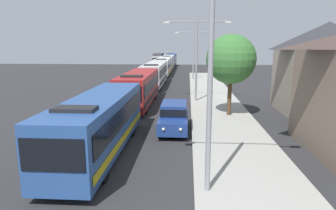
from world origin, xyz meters
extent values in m
cube|color=#284C8C|center=(-1.30, 11.80, 1.70)|extent=(2.50, 11.16, 2.70)
cube|color=black|center=(-0.03, 11.80, 2.05)|extent=(0.04, 10.27, 1.00)
cube|color=black|center=(-2.57, 11.80, 2.05)|extent=(0.04, 10.27, 1.00)
cube|color=black|center=(-1.30, 6.20, 2.00)|extent=(2.30, 0.04, 1.20)
cube|color=gold|center=(-0.02, 11.80, 0.90)|extent=(0.03, 10.60, 0.36)
cube|color=black|center=(-1.30, 8.45, 3.13)|extent=(1.75, 0.90, 0.16)
cylinder|color=black|center=(-0.20, 8.34, 0.50)|extent=(0.28, 1.00, 1.00)
cylinder|color=black|center=(-2.40, 8.34, 0.50)|extent=(0.28, 1.00, 1.00)
cylinder|color=black|center=(-0.20, 14.87, 0.50)|extent=(0.28, 1.00, 1.00)
cylinder|color=black|center=(-2.40, 14.87, 0.50)|extent=(0.28, 1.00, 1.00)
cube|color=maroon|center=(-1.30, 24.37, 1.70)|extent=(2.50, 11.26, 2.70)
cube|color=black|center=(-0.03, 24.37, 2.05)|extent=(0.04, 10.36, 1.00)
cube|color=black|center=(-2.57, 24.37, 2.05)|extent=(0.04, 10.36, 1.00)
cube|color=black|center=(-1.30, 18.72, 2.00)|extent=(2.30, 0.04, 1.20)
cube|color=black|center=(-0.02, 24.37, 0.90)|extent=(0.03, 10.70, 0.36)
cube|color=black|center=(-1.30, 20.99, 3.13)|extent=(1.75, 0.90, 0.16)
cylinder|color=black|center=(-0.20, 20.88, 0.50)|extent=(0.28, 1.00, 1.00)
cylinder|color=black|center=(-2.40, 20.88, 0.50)|extent=(0.28, 1.00, 1.00)
cylinder|color=black|center=(-0.20, 27.46, 0.50)|extent=(0.28, 1.00, 1.00)
cylinder|color=black|center=(-2.40, 27.46, 0.50)|extent=(0.28, 1.00, 1.00)
cube|color=silver|center=(-1.30, 37.59, 1.70)|extent=(2.50, 12.39, 2.70)
cube|color=black|center=(-0.03, 37.59, 2.05)|extent=(0.04, 11.40, 1.00)
cube|color=black|center=(-2.57, 37.59, 2.05)|extent=(0.04, 11.40, 1.00)
cube|color=black|center=(-1.30, 31.37, 2.00)|extent=(2.30, 0.04, 1.20)
cube|color=black|center=(-0.02, 37.59, 0.90)|extent=(0.03, 11.77, 0.36)
cube|color=black|center=(-1.30, 33.87, 3.13)|extent=(1.75, 0.90, 0.16)
cylinder|color=black|center=(-0.20, 33.74, 0.50)|extent=(0.28, 1.00, 1.00)
cylinder|color=black|center=(-2.40, 33.74, 0.50)|extent=(0.28, 1.00, 1.00)
cylinder|color=black|center=(-0.20, 40.99, 0.50)|extent=(0.28, 1.00, 1.00)
cylinder|color=black|center=(-2.40, 40.99, 0.50)|extent=(0.28, 1.00, 1.00)
cube|color=silver|center=(-1.30, 51.17, 1.70)|extent=(2.50, 11.59, 2.70)
cube|color=black|center=(-0.03, 51.17, 2.05)|extent=(0.04, 10.66, 1.00)
cube|color=black|center=(-2.57, 51.17, 2.05)|extent=(0.04, 10.66, 1.00)
cube|color=black|center=(-1.30, 45.35, 2.00)|extent=(2.30, 0.04, 1.20)
cube|color=orange|center=(-0.02, 51.17, 0.90)|extent=(0.03, 11.01, 0.36)
cube|color=black|center=(-1.30, 47.69, 3.13)|extent=(1.75, 0.90, 0.16)
cylinder|color=black|center=(-0.20, 47.57, 0.50)|extent=(0.28, 1.00, 1.00)
cylinder|color=black|center=(-2.40, 47.57, 0.50)|extent=(0.28, 1.00, 1.00)
cylinder|color=black|center=(-0.20, 54.35, 0.50)|extent=(0.28, 1.00, 1.00)
cylinder|color=black|center=(-2.40, 54.35, 0.50)|extent=(0.28, 1.00, 1.00)
cube|color=silver|center=(-1.30, 63.87, 1.70)|extent=(2.50, 12.19, 2.70)
cube|color=black|center=(-0.03, 63.87, 2.05)|extent=(0.04, 11.22, 1.00)
cube|color=black|center=(-2.57, 63.87, 2.05)|extent=(0.04, 11.22, 1.00)
cube|color=black|center=(-1.30, 57.75, 2.00)|extent=(2.30, 0.04, 1.20)
cube|color=orange|center=(-0.02, 63.87, 0.90)|extent=(0.03, 11.58, 0.36)
cube|color=black|center=(-1.30, 60.21, 3.13)|extent=(1.75, 0.90, 0.16)
cylinder|color=black|center=(-0.20, 60.09, 0.50)|extent=(0.28, 1.00, 1.00)
cylinder|color=black|center=(-2.40, 60.09, 0.50)|extent=(0.28, 1.00, 1.00)
cylinder|color=black|center=(-0.20, 67.22, 0.50)|extent=(0.28, 1.00, 1.00)
cylinder|color=black|center=(-2.40, 67.22, 0.50)|extent=(0.28, 1.00, 1.00)
cube|color=#284C8C|center=(-1.30, 77.28, 1.70)|extent=(2.50, 11.47, 2.70)
cube|color=black|center=(-0.03, 77.28, 2.05)|extent=(0.04, 10.55, 1.00)
cube|color=black|center=(-2.57, 77.28, 2.05)|extent=(0.04, 10.55, 1.00)
cube|color=black|center=(-1.30, 71.52, 2.00)|extent=(2.30, 0.04, 1.20)
cube|color=gold|center=(-0.02, 77.28, 0.90)|extent=(0.03, 10.90, 0.36)
cube|color=black|center=(-1.30, 73.84, 3.13)|extent=(1.75, 0.90, 0.16)
cylinder|color=black|center=(-0.20, 73.72, 0.50)|extent=(0.28, 1.00, 1.00)
cylinder|color=black|center=(-2.40, 73.72, 0.50)|extent=(0.28, 1.00, 1.00)
cylinder|color=black|center=(-0.20, 80.43, 0.50)|extent=(0.28, 1.00, 1.00)
cylinder|color=black|center=(-2.40, 80.43, 0.50)|extent=(0.28, 1.00, 1.00)
cube|color=navy|center=(2.40, 16.08, 0.70)|extent=(1.84, 4.75, 0.80)
cube|color=navy|center=(2.40, 16.23, 1.50)|extent=(1.62, 2.76, 0.80)
cube|color=black|center=(2.40, 16.23, 1.50)|extent=(1.66, 2.85, 0.44)
sphere|color=#F9EFCC|center=(1.89, 13.68, 0.80)|extent=(0.18, 0.18, 0.18)
sphere|color=#F9EFCC|center=(2.91, 13.68, 0.80)|extent=(0.18, 0.18, 0.18)
cylinder|color=black|center=(1.58, 14.61, 0.35)|extent=(0.22, 0.70, 0.70)
cylinder|color=black|center=(3.22, 14.61, 0.35)|extent=(0.22, 0.70, 0.70)
cylinder|color=black|center=(1.58, 17.55, 0.35)|extent=(0.22, 0.70, 0.70)
cylinder|color=black|center=(3.22, 17.55, 0.35)|extent=(0.22, 0.70, 0.70)
cube|color=#B7B7BC|center=(-4.60, 72.59, 1.45)|extent=(2.30, 1.80, 2.20)
cube|color=#333338|center=(-4.60, 76.71, 1.80)|extent=(2.35, 6.43, 2.70)
cube|color=black|center=(-4.60, 71.67, 1.75)|extent=(2.07, 0.04, 0.90)
cylinder|color=black|center=(-5.63, 72.59, 0.45)|extent=(0.26, 0.90, 0.90)
cylinder|color=black|center=(-3.57, 72.59, 0.45)|extent=(0.26, 0.90, 0.90)
cylinder|color=black|center=(-5.63, 78.07, 0.45)|extent=(0.26, 0.90, 0.90)
cylinder|color=black|center=(-3.57, 78.07, 0.45)|extent=(0.26, 0.90, 0.90)
cylinder|color=gray|center=(4.10, 7.64, 4.62)|extent=(0.20, 0.20, 8.93)
cylinder|color=gray|center=(4.10, 26.28, 4.07)|extent=(0.20, 0.20, 7.84)
cylinder|color=gray|center=(2.65, 26.28, 7.79)|extent=(2.91, 0.10, 0.10)
cube|color=silver|center=(1.19, 26.28, 7.71)|extent=(0.56, 0.28, 0.16)
cylinder|color=gray|center=(5.55, 26.28, 7.79)|extent=(2.91, 0.10, 0.10)
cube|color=silver|center=(7.01, 26.28, 7.71)|extent=(0.56, 0.28, 0.16)
cylinder|color=gray|center=(4.10, 44.92, 3.92)|extent=(0.20, 0.20, 7.54)
cylinder|color=gray|center=(2.80, 44.92, 7.49)|extent=(2.59, 0.10, 0.10)
cube|color=silver|center=(1.51, 44.92, 7.41)|extent=(0.56, 0.28, 0.16)
cylinder|color=gray|center=(5.40, 44.92, 7.49)|extent=(2.59, 0.10, 0.10)
cube|color=silver|center=(6.69, 44.92, 7.41)|extent=(0.56, 0.28, 0.16)
cylinder|color=#4C3823|center=(6.60, 20.37, 1.59)|extent=(0.32, 0.32, 2.88)
sphere|color=#387033|center=(6.60, 20.37, 4.56)|extent=(3.84, 3.84, 3.84)
cube|color=gray|center=(14.31, 21.76, 2.63)|extent=(6.25, 7.63, 5.26)
pyramid|color=#2D2D33|center=(14.31, 21.76, 6.34)|extent=(6.56, 8.01, 2.17)
camera|label=1|loc=(3.30, -3.13, 5.75)|focal=31.89mm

